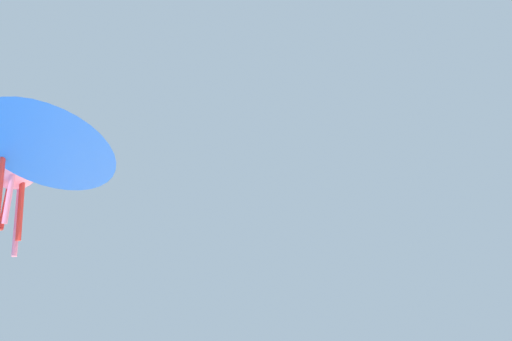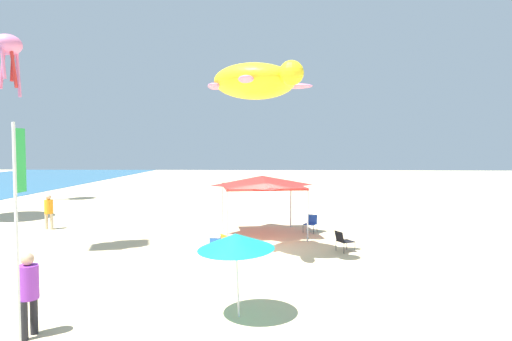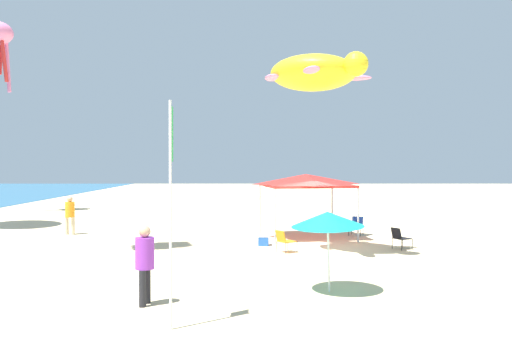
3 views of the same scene
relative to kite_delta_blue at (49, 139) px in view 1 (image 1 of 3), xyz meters
name	(u,v)px [view 1 (image 1 of 3)]	position (x,y,z in m)	size (l,w,h in m)	color
kite_delta_blue	(49,139)	(0.00, 0.00, 0.00)	(6.26, 6.26, 4.13)	blue
kite_octopus_pink	(12,177)	(8.50, 1.21, 1.55)	(2.01, 2.01, 4.47)	pink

